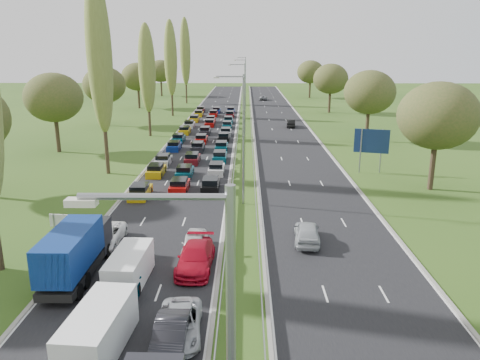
{
  "coord_description": "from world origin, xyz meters",
  "views": [
    {
      "loc": [
        4.75,
        0.89,
        14.07
      ],
      "look_at": [
        4.15,
        45.94,
        1.5
      ],
      "focal_mm": 35.0,
      "sensor_mm": 36.0,
      "label": 1
    }
  ],
  "objects": [
    {
      "name": "near_car_12",
      "position": [
        1.11,
        31.77,
        0.75
      ],
      "size": [
        1.81,
        4.34,
        1.47
      ],
      "primitive_type": "imported",
      "rotation": [
        0.0,
        0.0,
        0.02
      ],
      "color": "silver",
      "rests_on": "near_carriageway"
    },
    {
      "name": "direction_sign",
      "position": [
        19.4,
        54.8,
        3.57
      ],
      "size": [
        3.87,
        1.2,
        5.2
      ],
      "color": "gray",
      "rests_on": "ground"
    },
    {
      "name": "ground",
      "position": [
        4.5,
        80.0,
        0.0
      ],
      "size": [
        260.0,
        260.0,
        0.0
      ],
      "primitive_type": "plane",
      "color": "#2B4A17",
      "rests_on": "ground"
    },
    {
      "name": "near_car_9",
      "position": [
        1.15,
        20.57,
        0.77
      ],
      "size": [
        1.64,
        4.57,
        1.5
      ],
      "primitive_type": "imported",
      "rotation": [
        0.0,
        0.0,
        -0.01
      ],
      "color": "black",
      "rests_on": "near_carriageway"
    },
    {
      "name": "central_reservation",
      "position": [
        4.5,
        82.5,
        0.55
      ],
      "size": [
        2.36,
        215.0,
        0.32
      ],
      "color": "gray",
      "rests_on": "ground"
    },
    {
      "name": "near_car_7",
      "position": [
        -2.49,
        26.45,
        0.77
      ],
      "size": [
        2.19,
        5.19,
        1.5
      ],
      "primitive_type": "imported",
      "rotation": [
        0.0,
        0.0,
        0.02
      ],
      "color": "#05384C",
      "rests_on": "near_carriageway"
    },
    {
      "name": "near_car_10",
      "position": [
        1.42,
        21.7,
        0.67
      ],
      "size": [
        2.46,
        4.83,
        1.31
      ],
      "primitive_type": "imported",
      "rotation": [
        0.0,
        0.0,
        0.06
      ],
      "color": "#A4A8AE",
      "rests_on": "near_carriageway"
    },
    {
      "name": "far_car_2",
      "position": [
        9.65,
        137.94,
        0.68
      ],
      "size": [
        2.28,
        4.81,
        1.33
      ],
      "primitive_type": "imported",
      "rotation": [
        0.0,
        0.0,
        3.13
      ],
      "color": "gray",
      "rests_on": "far_carriageway"
    },
    {
      "name": "near_car_11",
      "position": [
        1.43,
        29.27,
        0.82
      ],
      "size": [
        2.44,
        5.58,
        1.6
      ],
      "primitive_type": "imported",
      "rotation": [
        0.0,
        0.0,
        -0.04
      ],
      "color": "#B00A1F",
      "rests_on": "near_carriageway"
    },
    {
      "name": "far_car_0",
      "position": [
        9.37,
        33.8,
        0.81
      ],
      "size": [
        2.25,
        4.77,
        1.58
      ],
      "primitive_type": "imported",
      "rotation": [
        0.0,
        0.0,
        3.06
      ],
      "color": "#A3A8AD",
      "rests_on": "far_carriageway"
    },
    {
      "name": "blue_lorry",
      "position": [
        -5.97,
        27.99,
        1.82
      ],
      "size": [
        2.28,
        8.21,
        3.47
      ],
      "rotation": [
        0.0,
        0.0,
        0.0
      ],
      "color": "black",
      "rests_on": "near_carriageway"
    },
    {
      "name": "near_carriageway",
      "position": [
        -2.25,
        82.5,
        0.0
      ],
      "size": [
        10.5,
        215.0,
        0.04
      ],
      "primitive_type": "cube",
      "color": "black",
      "rests_on": "ground"
    },
    {
      "name": "near_car_2",
      "position": [
        -5.75,
        33.16,
        0.71
      ],
      "size": [
        2.33,
        5.0,
        1.38
      ],
      "primitive_type": "imported",
      "rotation": [
        0.0,
        0.0,
        -0.01
      ],
      "color": "white",
      "rests_on": "near_carriageway"
    },
    {
      "name": "far_carriageway",
      "position": [
        11.25,
        82.5,
        0.0
      ],
      "size": [
        10.5,
        215.0,
        0.04
      ],
      "primitive_type": "cube",
      "color": "black",
      "rests_on": "ground"
    },
    {
      "name": "woodland_right",
      "position": [
        24.0,
        66.67,
        7.68
      ],
      "size": [
        8.0,
        153.0,
        11.1
      ],
      "color": "#2D2116",
      "rests_on": "ground"
    },
    {
      "name": "lamp_columns",
      "position": [
        4.5,
        78.0,
        6.0
      ],
      "size": [
        0.18,
        140.18,
        12.0
      ],
      "color": "gray",
      "rests_on": "ground"
    },
    {
      "name": "white_van_rear",
      "position": [
        -2.47,
        27.44,
        1.04
      ],
      "size": [
        1.97,
        5.02,
        2.02
      ],
      "rotation": [
        0.0,
        0.0,
        -0.04
      ],
      "color": "white",
      "rests_on": "near_carriageway"
    },
    {
      "name": "info_sign",
      "position": [
        -9.4,
        33.94,
        1.37
      ],
      "size": [
        1.5,
        0.28,
        2.1
      ],
      "color": "gray",
      "rests_on": "ground"
    },
    {
      "name": "traffic_queue_fill",
      "position": [
        -2.27,
        77.56,
        0.44
      ],
      "size": [
        8.99,
        69.46,
        0.8
      ],
      "color": "#BF990C",
      "rests_on": "ground"
    },
    {
      "name": "poplar_row",
      "position": [
        -11.5,
        68.17,
        12.39
      ],
      "size": [
        2.8,
        127.8,
        22.44
      ],
      "color": "#2D2116",
      "rests_on": "ground"
    },
    {
      "name": "woodland_left",
      "position": [
        -22.0,
        62.63,
        7.68
      ],
      "size": [
        8.0,
        166.0,
        11.1
      ],
      "color": "#2D2116",
      "rests_on": "ground"
    },
    {
      "name": "far_car_1",
      "position": [
        13.18,
        88.63,
        0.74
      ],
      "size": [
        1.9,
        4.49,
        1.44
      ],
      "primitive_type": "imported",
      "rotation": [
        0.0,
        0.0,
        3.06
      ],
      "color": "black",
      "rests_on": "far_carriageway"
    },
    {
      "name": "white_van_front",
      "position": [
        -2.26,
        20.58,
        1.14
      ],
      "size": [
        2.18,
        5.56,
        2.23
      ],
      "rotation": [
        0.0,
        0.0,
        -0.08
      ],
      "color": "white",
      "rests_on": "near_carriageway"
    }
  ]
}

